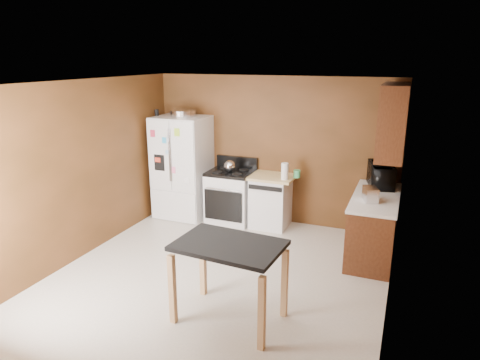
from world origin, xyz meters
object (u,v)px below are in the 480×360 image
Objects in this scene: paper_towel at (285,171)px; pen_cup at (157,112)px; toaster at (370,194)px; island at (229,256)px; gas_range at (231,195)px; green_canister at (297,174)px; roasting_pan at (183,113)px; kettle at (230,166)px; dishwasher at (271,201)px; refrigerator at (182,167)px; microwave at (381,176)px.

pen_cup is at bearing 179.80° from paper_towel.
island is (-1.24, -1.99, -0.24)m from toaster.
gas_range reaches higher than toaster.
green_canister reaches higher than island.
roasting_pan is 3.55× the size of green_canister.
gas_range reaches higher than green_canister.
pen_cup is 0.10× the size of gas_range.
paper_towel is at bearing -0.20° from pen_cup.
pen_cup is at bearing -175.72° from gas_range.
pen_cup reaches higher than toaster.
paper_towel is 2.19× the size of green_canister.
pen_cup is (-0.49, -0.07, -0.00)m from roasting_pan.
kettle is 0.17× the size of island.
green_canister is 1.25m from gas_range.
island is (1.14, -2.73, 0.30)m from gas_range.
dishwasher is (-1.66, 0.77, -0.55)m from toaster.
toaster is at bearing -24.88° from dishwasher.
island is at bearing -86.71° from paper_towel.
refrigerator is at bearing -179.32° from kettle.
microwave is (1.46, 0.13, 0.04)m from paper_towel.
paper_towel is at bearing 135.62° from toaster.
paper_towel is (0.99, -0.06, 0.02)m from kettle.
refrigerator is 2.02× the size of dishwasher.
pen_cup is 0.09× the size of island.
pen_cup is 0.53× the size of kettle.
toaster reaches higher than green_canister.
green_canister is 0.11× the size of gas_range.
gas_range is at bearing 1.99° from roasting_pan.
paper_towel reaches higher than dishwasher.
dishwasher is 0.76× the size of island.
pen_cup is 0.40× the size of toaster.
roasting_pan is 3.54m from island.
island is (0.42, -2.76, 0.31)m from dishwasher.
green_canister is at bearing 3.08° from roasting_pan.
green_canister is 0.21× the size of microwave.
microwave is (3.81, 0.12, -0.79)m from pen_cup.
paper_towel is 1.91m from refrigerator.
roasting_pan is 0.74× the size of microwave.
pen_cup is at bearing 133.53° from island.
microwave is at bearing 1.70° from kettle.
dishwasher is at bearing 98.69° from island.
toaster is 0.23× the size of island.
island is at bearing -81.31° from dishwasher.
refrigerator is at bearing 148.44° from toaster.
green_canister is at bearing 6.40° from kettle.
kettle is 0.18× the size of gas_range.
roasting_pan is 1.64m from gas_range.
refrigerator is (-2.05, -0.14, -0.05)m from green_canister.
microwave is 0.54× the size of gas_range.
pen_cup is 2.51m from dishwasher.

